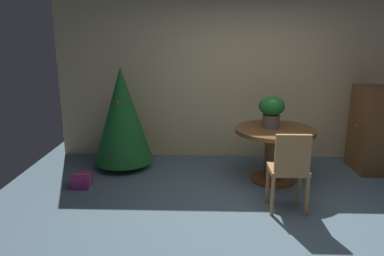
{
  "coord_description": "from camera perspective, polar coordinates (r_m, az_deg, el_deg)",
  "views": [
    {
      "loc": [
        -0.63,
        -3.71,
        1.98
      ],
      "look_at": [
        -0.78,
        0.58,
        0.88
      ],
      "focal_mm": 34.17,
      "sensor_mm": 36.0,
      "label": 1
    }
  ],
  "objects": [
    {
      "name": "wooden_chair_near",
      "position": [
        4.25,
        14.98,
        -5.93
      ],
      "size": [
        0.42,
        0.38,
        0.95
      ],
      "color": "#B27F4C",
      "rests_on": "ground_plane"
    },
    {
      "name": "flower_vase",
      "position": [
        5.03,
        12.28,
        2.87
      ],
      "size": [
        0.35,
        0.35,
        0.43
      ],
      "color": "#665B51",
      "rests_on": "round_dining_table"
    },
    {
      "name": "wooden_cabinet",
      "position": [
        5.98,
        26.22,
        -0.21
      ],
      "size": [
        0.47,
        0.67,
        1.25
      ],
      "color": "brown",
      "rests_on": "ground_plane"
    },
    {
      "name": "gift_box_purple",
      "position": [
        5.14,
        -16.75,
        -7.84
      ],
      "size": [
        0.22,
        0.27,
        0.18
      ],
      "color": "#9E287A",
      "rests_on": "ground_plane"
    },
    {
      "name": "holiday_tree",
      "position": [
        5.54,
        -10.82,
        1.97
      ],
      "size": [
        0.88,
        0.88,
        1.53
      ],
      "color": "brown",
      "rests_on": "ground_plane"
    },
    {
      "name": "round_dining_table",
      "position": [
        5.11,
        12.72,
        -2.7
      ],
      "size": [
        1.08,
        1.08,
        0.75
      ],
      "color": "brown",
      "rests_on": "ground_plane"
    },
    {
      "name": "ground_plane",
      "position": [
        4.25,
        10.53,
        -13.64
      ],
      "size": [
        6.6,
        6.6,
        0.0
      ],
      "primitive_type": "plane",
      "color": "slate"
    },
    {
      "name": "back_wall_panel",
      "position": [
        5.98,
        8.05,
        7.72
      ],
      "size": [
        6.0,
        0.1,
        2.6
      ],
      "primitive_type": "cube",
      "color": "beige",
      "rests_on": "ground_plane"
    }
  ]
}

